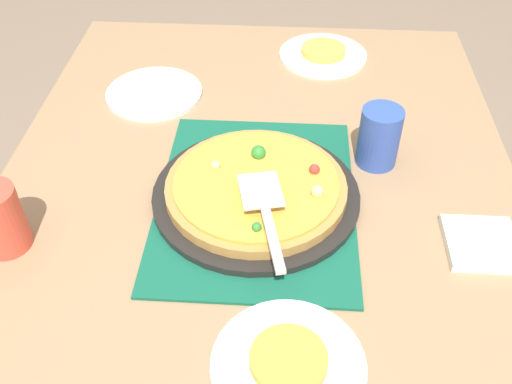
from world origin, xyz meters
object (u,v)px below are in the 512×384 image
Objects in this scene: pizza at (256,187)px; served_slice_left at (289,360)px; pizza_pan at (256,195)px; plate_side at (154,93)px; plate_near_left at (288,365)px; cup_corner at (379,137)px; napkin_stack at (481,244)px; served_slice_right at (323,51)px; pizza_server at (265,209)px; plate_far_right at (323,55)px.

pizza reaches higher than served_slice_left.
pizza_pan is at bearing 120.35° from pizza.
pizza_pan reaches higher than plate_side.
pizza_pan reaches higher than plate_near_left.
napkin_stack is at bearing -144.36° from cup_corner.
served_slice_left is 0.88m from served_slice_right.
pizza_server is (0.25, 0.05, 0.05)m from served_slice_left.
plate_near_left is 0.88m from plate_far_right.
plate_near_left is at bearing -168.92° from pizza_pan.
served_slice_left is at bearing -154.63° from plate_side.
plate_near_left is 0.26m from pizza_server.
served_slice_right is at bearing -4.47° from plate_near_left.
served_slice_right is at bearing -62.97° from plate_side.
cup_corner is (-0.41, -0.09, 0.04)m from served_slice_right.
served_slice_left reaches higher than pizza_pan.
pizza_server is at bearing 169.81° from plate_far_right.
plate_near_left is at bearing 0.00° from served_slice_left.
plate_side is 0.78m from napkin_stack.
pizza_pan is 0.56m from served_slice_right.
served_slice_right is 0.68m from napkin_stack.
plate_side is 0.52m from pizza_server.
served_slice_right is at bearing -4.47° from served_slice_left.
served_slice_left and served_slice_right have the same top height.
plate_far_right is at bearing -62.97° from plate_side.
served_slice_right is at bearing -14.05° from pizza.
cup_corner is at bearing -19.17° from plate_near_left.
pizza is 0.43m from plate_side.
pizza is 1.41× the size of pizza_server.
pizza_server is 1.95× the size of napkin_stack.
pizza is 0.35m from served_slice_left.
plate_near_left is at bearing 175.53° from served_slice_right.
plate_near_left is (-0.34, -0.07, -0.03)m from pizza.
pizza reaches higher than plate_far_right.
plate_near_left and plate_side have the same top height.
plate_side is 2.00× the size of served_slice_left.
plate_far_right is 0.43m from cup_corner.
pizza_server is (-0.44, -0.28, 0.06)m from plate_side.
plate_near_left is 0.41m from napkin_stack.
pizza_pan is at bearing 119.18° from cup_corner.
pizza_pan is 1.73× the size of plate_near_left.
pizza_pan is 3.17× the size of cup_corner.
plate_far_right is at bearing 0.00° from served_slice_right.
served_slice_right is at bearing 21.78° from napkin_stack.
plate_side is (-0.20, 0.39, 0.00)m from plate_far_right.
pizza_pan is 3.45× the size of served_slice_right.
plate_side is 0.44m from served_slice_right.
plate_side is at bearing 37.11° from pizza.
pizza is 2.75× the size of napkin_stack.
plate_far_right is at bearing -4.47° from plate_near_left.
served_slice_right is 0.42m from cup_corner.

